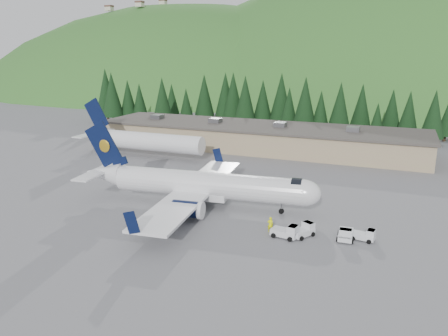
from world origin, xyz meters
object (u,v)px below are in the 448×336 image
at_px(baggage_tug_a, 287,232).
at_px(baggage_tug_b, 365,235).
at_px(baggage_tug_c, 304,230).
at_px(airliner, 201,185).
at_px(second_airliner, 139,140).
at_px(terminal_building, 257,137).
at_px(ramp_worker, 270,224).
at_px(baggage_tug_d, 346,234).

distance_m(baggage_tug_a, baggage_tug_b, 8.77).
bearing_deg(baggage_tug_b, baggage_tug_c, -160.35).
bearing_deg(airliner, baggage_tug_a, -29.92).
bearing_deg(second_airliner, baggage_tug_b, -29.06).
xyz_separation_m(baggage_tug_a, baggage_tug_b, (8.37, 2.59, -0.09)).
height_order(airliner, terminal_building, airliner).
height_order(baggage_tug_a, baggage_tug_c, baggage_tug_a).
height_order(second_airliner, terminal_building, second_airliner).
bearing_deg(terminal_building, ramp_worker, -70.35).
xyz_separation_m(second_airliner, baggage_tug_c, (39.31, -26.84, -2.64)).
relative_size(second_airliner, baggage_tug_c, 8.59).
distance_m(second_airliner, terminal_building, 25.55).
relative_size(second_airliner, baggage_tug_a, 8.49).
relative_size(airliner, baggage_tug_d, 10.81).
distance_m(airliner, baggage_tug_d, 20.54).
xyz_separation_m(airliner, terminal_building, (-4.03, 38.11, -0.37)).
height_order(airliner, second_airliner, second_airliner).
height_order(airliner, ramp_worker, airliner).
distance_m(airliner, baggage_tug_b, 22.41).
relative_size(terminal_building, ramp_worker, 37.77).
relative_size(second_airliner, terminal_building, 0.39).
distance_m(second_airliner, baggage_tug_b, 52.65).
relative_size(second_airliner, baggage_tug_d, 8.76).
relative_size(baggage_tug_c, baggage_tug_d, 1.02).
distance_m(baggage_tug_c, baggage_tug_d, 4.63).
bearing_deg(baggage_tug_a, second_airliner, 152.04).
xyz_separation_m(second_airliner, terminal_building, (19.91, 16.00, -0.70)).
relative_size(airliner, ramp_worker, 18.04).
height_order(baggage_tug_b, ramp_worker, ramp_worker).
distance_m(baggage_tug_b, ramp_worker, 10.75).
height_order(terminal_building, ramp_worker, terminal_building).
bearing_deg(terminal_building, airliner, -83.97).
height_order(airliner, baggage_tug_d, airliner).
bearing_deg(terminal_building, baggage_tug_b, -57.91).
height_order(baggage_tug_c, terminal_building, terminal_building).
xyz_separation_m(airliner, baggage_tug_b, (22.02, -3.43, -2.36)).
xyz_separation_m(second_airliner, baggage_tug_a, (37.59, -28.13, -2.60)).
xyz_separation_m(baggage_tug_c, ramp_worker, (-3.96, -0.39, 0.25)).
bearing_deg(baggage_tug_b, ramp_worker, -162.38).
bearing_deg(baggage_tug_d, baggage_tug_c, -86.54).
relative_size(airliner, baggage_tug_b, 12.00).
bearing_deg(ramp_worker, baggage_tug_a, 139.68).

